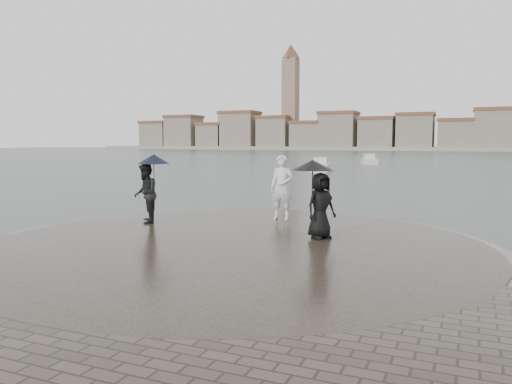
% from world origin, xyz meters
% --- Properties ---
extents(ground, '(400.00, 400.00, 0.00)m').
position_xyz_m(ground, '(0.00, 0.00, 0.00)').
color(ground, '#2B3835').
rests_on(ground, ground).
extents(kerb_ring, '(12.50, 12.50, 0.32)m').
position_xyz_m(kerb_ring, '(0.00, 3.50, 0.16)').
color(kerb_ring, gray).
rests_on(kerb_ring, ground).
extents(quay_tip, '(11.90, 11.90, 0.36)m').
position_xyz_m(quay_tip, '(0.00, 3.50, 0.18)').
color(quay_tip, '#2D261E').
rests_on(quay_tip, ground).
extents(statue, '(0.75, 0.52, 2.00)m').
position_xyz_m(statue, '(-0.20, 7.27, 1.36)').
color(statue, silver).
rests_on(statue, quay_tip).
extents(visitor_left, '(1.24, 1.12, 2.04)m').
position_xyz_m(visitor_left, '(-3.61, 5.03, 1.45)').
color(visitor_left, black).
rests_on(visitor_left, quay_tip).
extents(visitor_right, '(1.22, 1.11, 1.95)m').
position_xyz_m(visitor_right, '(1.68, 4.81, 1.48)').
color(visitor_right, black).
rests_on(visitor_right, quay_tip).
extents(far_skyline, '(260.00, 20.00, 37.00)m').
position_xyz_m(far_skyline, '(-6.29, 160.71, 5.61)').
color(far_skyline, gray).
rests_on(far_skyline, ground).
extents(boats, '(38.62, 22.89, 1.50)m').
position_xyz_m(boats, '(4.43, 43.99, 0.38)').
color(boats, beige).
rests_on(boats, ground).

